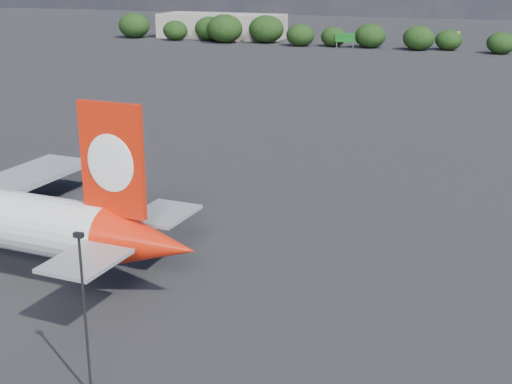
% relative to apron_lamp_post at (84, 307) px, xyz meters
% --- Properties ---
extents(ground, '(500.00, 500.00, 0.00)m').
position_rel_apron_lamp_post_xyz_m(ground, '(-12.04, 64.87, -5.79)').
color(ground, black).
rests_on(ground, ground).
extents(apron_lamp_post, '(0.55, 0.30, 10.29)m').
position_rel_apron_lamp_post_xyz_m(apron_lamp_post, '(0.00, 0.00, 0.00)').
color(apron_lamp_post, black).
rests_on(apron_lamp_post, ground).
extents(terminal_building, '(42.00, 16.00, 8.00)m').
position_rel_apron_lamp_post_xyz_m(terminal_building, '(-77.04, 196.87, -1.79)').
color(terminal_building, gray).
rests_on(terminal_building, ground).
extents(highway_sign, '(6.00, 0.30, 4.50)m').
position_rel_apron_lamp_post_xyz_m(highway_sign, '(-30.04, 180.87, -2.66)').
color(highway_sign, '#135F19').
rests_on(highway_sign, ground).
extents(billboard_yellow, '(5.00, 0.30, 5.50)m').
position_rel_apron_lamp_post_xyz_m(billboard_yellow, '(-0.04, 186.87, -1.92)').
color(billboard_yellow, yellow).
rests_on(billboard_yellow, ground).
extents(horizon_treeline, '(209.59, 14.29, 9.01)m').
position_rel_apron_lamp_post_xyz_m(horizon_treeline, '(-10.83, 184.75, -1.98)').
color(horizon_treeline, black).
rests_on(horizon_treeline, ground).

